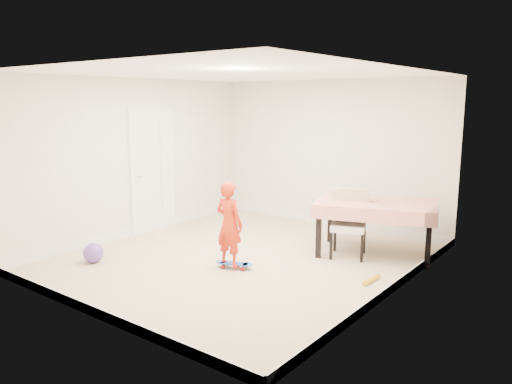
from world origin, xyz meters
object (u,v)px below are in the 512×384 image
Objects in this scene: skateboard at (234,266)px; child at (229,227)px; dining_table at (375,228)px; balloon at (93,253)px; dining_chair at (349,224)px.

child is at bearing -162.79° from skateboard.
child is (-1.29, -1.78, 0.18)m from dining_table.
skateboard is at bearing -141.27° from child.
child is at bearing 30.17° from balloon.
dining_chair is at bearing -145.81° from dining_table.
dining_chair is at bearing 34.89° from skateboard.
dining_table reaches higher than balloon.
dining_chair reaches higher than balloon.
dining_chair is at bearing -124.22° from child.
dining_chair is at bearing 41.90° from balloon.
skateboard is (-0.97, -1.41, -0.45)m from dining_chair.
dining_table is 4.05m from balloon.
dining_table is 3.29× the size of skateboard.
balloon is (-2.96, -2.75, -0.26)m from dining_table.
balloon reaches higher than skateboard.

